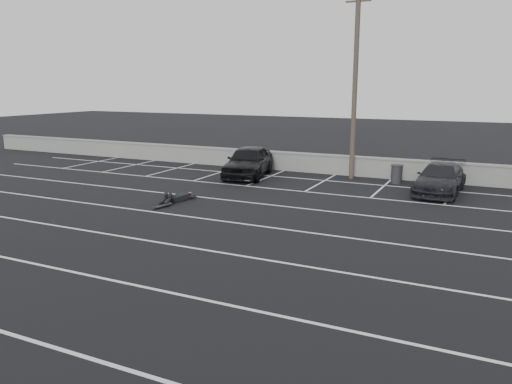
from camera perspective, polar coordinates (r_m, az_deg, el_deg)
The scene contains 9 objects.
ground at distance 15.49m, azimuth -9.61°, elevation -5.95°, with size 120.00×120.00×0.00m, color black.
seawall at distance 27.68m, azimuth 7.22°, elevation 3.29°, with size 50.00×0.45×1.06m.
stall_lines at distance 19.14m, azimuth -2.23°, elevation -2.27°, with size 36.00×20.05×0.01m.
car_left at distance 26.33m, azimuth -0.89°, elevation 3.52°, with size 1.93×4.80×1.63m, color black.
car_right at distance 23.79m, azimuth 20.29°, elevation 1.46°, with size 1.86×4.57×1.33m, color black.
utility_pole at distance 26.02m, azimuth 11.24°, elevation 11.87°, with size 1.25×0.25×9.36m.
trash_bin at distance 25.53m, azimuth 15.78°, elevation 2.00°, with size 0.75×0.75×0.92m.
person at distance 21.27m, azimuth -8.46°, elevation -0.26°, with size 1.20×2.51×0.49m, color black, non-canonical shape.
skateboard at distance 20.09m, azimuth -10.69°, elevation -1.58°, with size 0.34×0.80×0.09m.
Camera 1 is at (8.58, -11.98, 4.77)m, focal length 35.00 mm.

